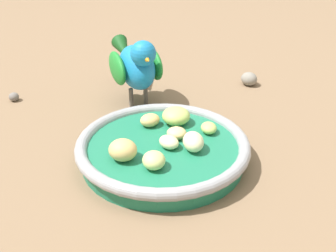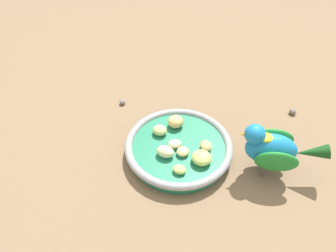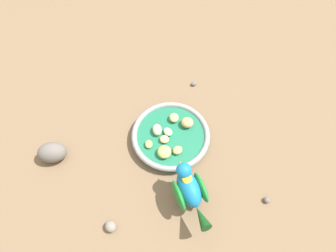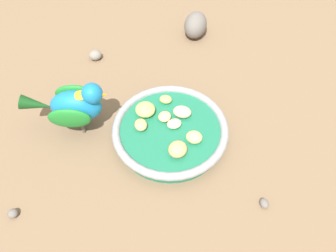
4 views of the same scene
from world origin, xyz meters
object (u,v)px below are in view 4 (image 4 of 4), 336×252
object	(u,v)px
apple_piece_7	(166,99)
pebble_0	(264,203)
pebble_2	(94,56)
rock_large	(196,25)
apple_piece_0	(174,124)
apple_piece_6	(165,117)
feeding_bowl	(170,131)
apple_piece_5	(145,110)
apple_piece_4	(178,149)
apple_piece_2	(194,137)
apple_piece_3	(141,125)
pebble_1	(13,213)
apple_piece_1	(182,112)
parrot	(74,105)

from	to	relation	value
apple_piece_7	pebble_0	size ratio (longest dim) A/B	1.39
apple_piece_7	pebble_2	world-z (taller)	apple_piece_7
apple_piece_7	rock_large	world-z (taller)	rock_large
apple_piece_0	apple_piece_6	distance (m)	0.03
feeding_bowl	apple_piece_5	distance (m)	0.06
apple_piece_4	rock_large	xyz separation A→B (m)	(-0.30, -0.24, -0.01)
apple_piece_2	apple_piece_5	bearing A→B (deg)	-78.85
feeding_bowl	apple_piece_6	world-z (taller)	apple_piece_6
apple_piece_2	rock_large	bearing A→B (deg)	-136.85
apple_piece_3	rock_large	world-z (taller)	rock_large
apple_piece_3	apple_piece_4	bearing A→B (deg)	96.15
feeding_bowl	rock_large	xyz separation A→B (m)	(-0.27, -0.19, 0.01)
apple_piece_3	pebble_1	world-z (taller)	apple_piece_3
feeding_bowl	pebble_1	bearing A→B (deg)	-11.40
apple_piece_2	pebble_1	xyz separation A→B (m)	(0.31, -0.11, -0.03)
apple_piece_5	pebble_1	bearing A→B (deg)	0.07
apple_piece_4	apple_piece_6	xyz separation A→B (m)	(-0.04, -0.07, -0.01)
apple_piece_1	rock_large	size ratio (longest dim) A/B	0.46
apple_piece_6	rock_large	size ratio (longest dim) A/B	0.33
rock_large	pebble_2	bearing A→B (deg)	-22.12
feeding_bowl	parrot	size ratio (longest dim) A/B	1.63
apple_piece_5	pebble_1	distance (m)	0.29
apple_piece_4	apple_piece_6	size ratio (longest dim) A/B	1.35
apple_piece_4	pebble_0	distance (m)	0.17
apple_piece_2	apple_piece_7	size ratio (longest dim) A/B	1.20
rock_large	pebble_1	distance (m)	0.59
feeding_bowl	apple_piece_5	world-z (taller)	apple_piece_5
rock_large	pebble_2	xyz separation A→B (m)	(0.24, -0.10, -0.02)
apple_piece_5	apple_piece_6	distance (m)	0.04
apple_piece_2	apple_piece_4	xyz separation A→B (m)	(0.04, -0.00, 0.00)
feeding_bowl	rock_large	distance (m)	0.33
apple_piece_7	feeding_bowl	bearing A→B (deg)	53.88
apple_piece_6	pebble_0	xyz separation A→B (m)	(-0.01, 0.24, -0.03)
apple_piece_4	parrot	size ratio (longest dim) A/B	0.26
apple_piece_0	pebble_2	size ratio (longest dim) A/B	0.95
apple_piece_7	apple_piece_4	bearing A→B (deg)	56.49
apple_piece_1	apple_piece_3	bearing A→B (deg)	-22.97
apple_piece_3	apple_piece_7	world-z (taller)	apple_piece_3
apple_piece_1	pebble_2	bearing A→B (deg)	-87.39
pebble_2	apple_piece_5	bearing A→B (deg)	81.17
apple_piece_1	apple_piece_3	size ratio (longest dim) A/B	1.28
apple_piece_7	pebble_2	distance (m)	0.23
apple_piece_0	apple_piece_2	world-z (taller)	apple_piece_2
apple_piece_6	parrot	xyz separation A→B (m)	(0.12, -0.12, 0.04)
apple_piece_3	pebble_1	bearing A→B (deg)	-4.48
feeding_bowl	apple_piece_2	xyz separation A→B (m)	(-0.01, 0.05, 0.02)
apple_piece_3	apple_piece_1	bearing A→B (deg)	157.03
apple_piece_2	rock_large	size ratio (longest dim) A/B	0.39
apple_piece_6	apple_piece_7	bearing A→B (deg)	-135.81
apple_piece_4	pebble_2	xyz separation A→B (m)	(-0.06, -0.34, -0.03)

